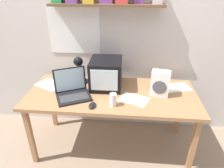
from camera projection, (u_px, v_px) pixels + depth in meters
The scene contains 12 objects.
ground_plane at pixel (112, 145), 2.35m from camera, with size 12.00×12.00×0.00m, color gray.
back_wall at pixel (116, 23), 2.18m from camera, with size 5.60×0.24×2.60m.
corner_desk at pixel (112, 98), 2.05m from camera, with size 1.70×0.74×0.71m.
crt_monitor at pixel (106, 73), 2.08m from camera, with size 0.32×0.37×0.30m.
laptop at pixel (72, 89), 1.95m from camera, with size 0.40×0.39×0.26m.
desk_lamp at pixel (79, 67), 2.11m from camera, with size 0.14×0.18×0.31m.
juice_glass at pixel (113, 100), 1.79m from camera, with size 0.06×0.06×0.12m.
space_heater at pixel (160, 83), 1.94m from camera, with size 0.20×0.16×0.25m.
computer_mouse at pixel (92, 105), 1.79m from camera, with size 0.07×0.11×0.03m.
printed_handout at pixel (134, 99), 1.91m from camera, with size 0.32×0.27×0.00m.
loose_paper_near_laptop at pixel (176, 87), 2.12m from camera, with size 0.32×0.26×0.00m.
loose_paper_near_monitor at pixel (50, 84), 2.18m from camera, with size 0.35×0.31×0.00m.
Camera 1 is at (0.16, -1.75, 1.73)m, focal length 32.00 mm.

